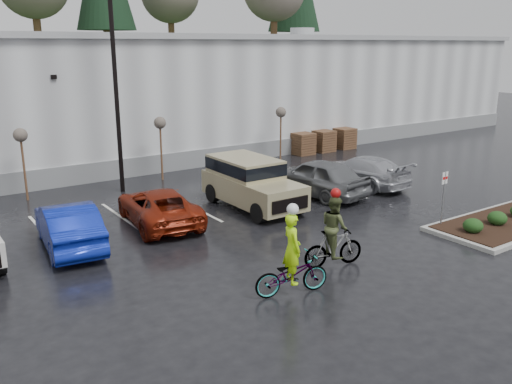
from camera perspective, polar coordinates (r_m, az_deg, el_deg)
ground at (r=18.51m, az=12.18°, el=-6.16°), size 120.00×120.00×0.00m
warehouse at (r=36.08m, az=-14.06°, el=10.10°), size 60.50×15.50×7.20m
wooded_ridge at (r=58.16m, az=-22.33°, el=10.62°), size 80.00×25.00×6.00m
lamppost at (r=25.21m, az=-14.68°, el=12.62°), size 0.50×1.00×9.22m
sapling_west at (r=25.39m, az=-23.52°, el=5.14°), size 0.60×0.60×3.20m
sapling_mid at (r=27.36m, az=-10.06°, el=6.83°), size 0.60×0.60×3.20m
sapling_east at (r=31.21m, az=2.64°, el=8.08°), size 0.60×0.60×3.20m
pallet_stack_a at (r=33.83m, az=4.95°, el=5.09°), size 1.20×1.20×1.35m
pallet_stack_b at (r=34.92m, az=7.11°, el=5.35°), size 1.20×1.20×1.35m
pallet_stack_c at (r=36.13m, az=9.26°, el=5.61°), size 1.20×1.20×1.35m
shrub_a at (r=20.81m, az=21.88°, el=-3.31°), size 0.70×0.70×0.52m
shrub_b at (r=22.04m, az=24.06°, el=-2.54°), size 0.70×0.70×0.52m
fire_lane_sign at (r=21.02m, az=19.15°, el=-0.04°), size 0.30×0.05×2.20m
car_blue at (r=19.30m, az=-19.14°, el=-3.34°), size 2.14×4.86×1.55m
car_red at (r=20.96m, az=-10.21°, el=-1.50°), size 2.90×5.20×1.37m
suv_tan at (r=22.55m, az=-0.33°, el=0.86°), size 2.20×5.10×2.06m
car_grey at (r=24.64m, az=6.41°, el=1.60°), size 2.69×5.25×1.71m
car_far_silver at (r=26.73m, az=11.10°, el=2.21°), size 2.31×5.10×1.45m
cyclist_hivis at (r=14.94m, az=3.77°, el=-7.87°), size 2.26×1.22×2.60m
cyclist_olive at (r=16.82m, az=8.20°, el=-4.88°), size 2.01×1.01×2.51m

